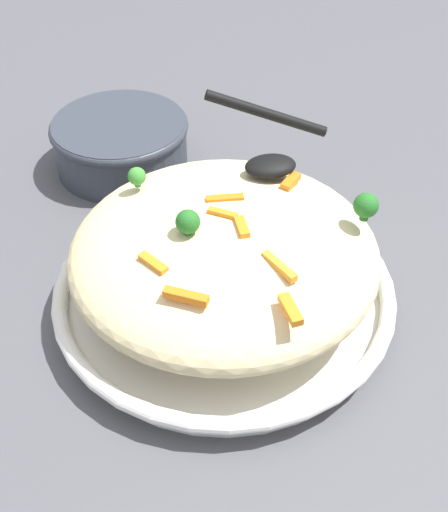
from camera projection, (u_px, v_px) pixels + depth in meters
name	position (u px, v px, depth m)	size (l,w,h in m)	color
ground_plane	(224.00, 306.00, 0.74)	(2.40, 2.40, 0.00)	#4C4C51
serving_bowl	(224.00, 293.00, 0.73)	(0.36, 0.36, 0.04)	white
pasta_mound	(224.00, 253.00, 0.69)	(0.32, 0.31, 0.09)	beige
carrot_piece_0	(291.00, 181.00, 0.71)	(0.03, 0.01, 0.01)	orange
carrot_piece_1	(224.00, 213.00, 0.66)	(0.03, 0.01, 0.01)	orange
carrot_piece_2	(186.00, 296.00, 0.58)	(0.04, 0.01, 0.01)	orange
carrot_piece_3	(290.00, 309.00, 0.57)	(0.03, 0.01, 0.01)	orange
carrot_piece_4	(225.00, 199.00, 0.68)	(0.04, 0.01, 0.01)	orange
carrot_piece_5	(153.00, 263.00, 0.62)	(0.03, 0.01, 0.01)	orange
carrot_piece_6	(242.00, 227.00, 0.65)	(0.03, 0.01, 0.01)	orange
carrot_piece_7	(279.00, 266.00, 0.61)	(0.04, 0.01, 0.01)	orange
broccoli_floret_0	(137.00, 176.00, 0.70)	(0.02, 0.02, 0.02)	#377928
broccoli_floret_1	(366.00, 206.00, 0.66)	(0.03, 0.03, 0.03)	#205B1C
broccoli_floret_2	(188.00, 222.00, 0.63)	(0.02, 0.02, 0.03)	#205B1C
serving_spoon	(269.00, 148.00, 0.73)	(0.14, 0.11, 0.06)	black
companion_bowl	(121.00, 141.00, 0.92)	(0.19, 0.19, 0.07)	#333842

